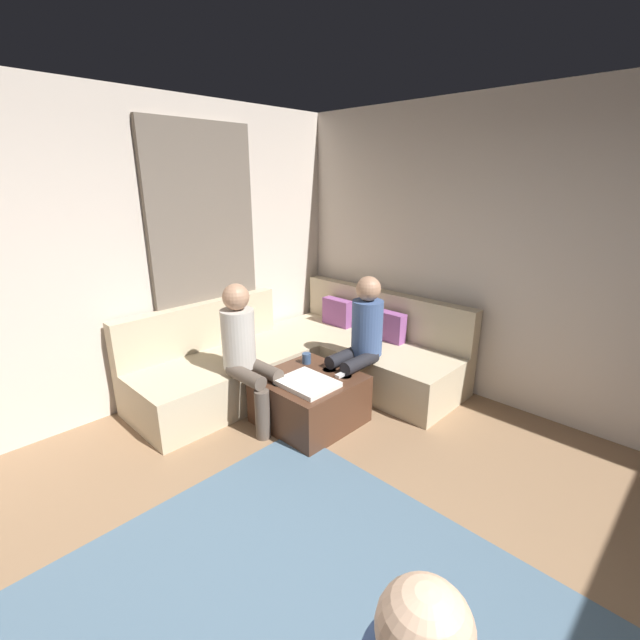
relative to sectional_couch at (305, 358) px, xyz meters
The scene contains 11 objects.
wall_back 2.57m from the sectional_couch, 27.05° to the left, with size 6.00×0.12×2.70m, color beige.
wall_left 2.33m from the sectional_couch, 114.60° to the right, with size 0.12×6.00×2.70m, color beige.
curtain_panel 1.36m from the sectional_couch, 142.74° to the right, with size 0.06×1.10×2.50m, color #726659.
area_rug 2.60m from the sectional_couch, 43.39° to the right, with size 2.60×2.20×0.01m, color slate.
sectional_couch is the anchor object (origin of this frame).
ottoman 0.72m from the sectional_couch, 40.90° to the right, with size 0.76×0.76×0.42m, color #4C2D1E.
folded_blanket 0.89m from the sectional_couch, 42.56° to the right, with size 0.44×0.36×0.04m, color white.
coffee_mug 0.47m from the sectional_couch, 41.96° to the right, with size 0.08×0.08×0.10m, color #334C72.
game_remote 0.78m from the sectional_couch, 19.08° to the right, with size 0.05×0.15×0.02m, color white.
person_on_couch_back 0.76m from the sectional_couch, ahead, with size 0.30×0.60×1.20m.
person_on_couch_side 0.91m from the sectional_couch, 79.76° to the right, with size 0.60×0.30×1.20m.
Camera 1 is at (0.82, -0.89, 2.01)m, focal length 24.22 mm.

